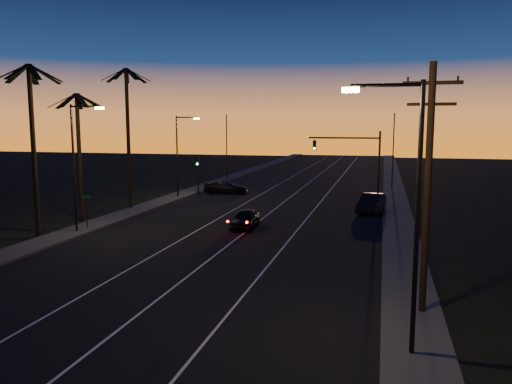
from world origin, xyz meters
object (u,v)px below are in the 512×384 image
(utility_pole, at_px, (428,184))
(lead_car, at_px, (245,219))
(signal_mast, at_px, (355,153))
(right_car, at_px, (371,203))
(cross_car, at_px, (226,187))

(utility_pole, xyz_separation_m, lead_car, (-11.48, 14.61, -4.61))
(signal_mast, distance_m, right_car, 7.65)
(cross_car, bearing_deg, right_car, -27.05)
(right_car, bearing_deg, cross_car, 152.95)
(signal_mast, bearing_deg, cross_car, 172.42)
(signal_mast, xyz_separation_m, cross_car, (-14.10, 1.88, -4.06))
(signal_mast, bearing_deg, lead_car, -114.52)
(utility_pole, distance_m, right_car, 24.28)
(lead_car, relative_size, cross_car, 0.91)
(right_car, xyz_separation_m, cross_car, (-15.96, 8.15, -0.10))
(signal_mast, bearing_deg, utility_pole, -81.53)
(cross_car, bearing_deg, utility_pole, -59.78)
(cross_car, bearing_deg, signal_mast, -7.58)
(utility_pole, bearing_deg, cross_car, 120.22)
(utility_pole, relative_size, right_car, 1.95)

